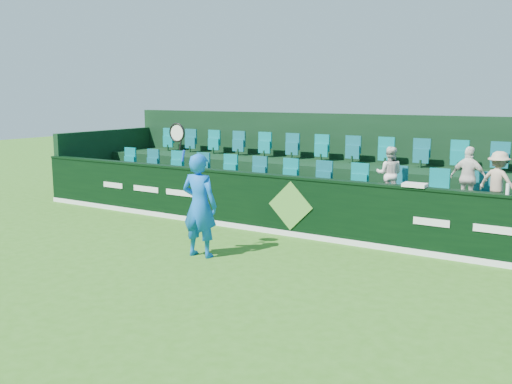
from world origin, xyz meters
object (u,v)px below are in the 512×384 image
Objects in this scene: tennis_player at (199,205)px; drinks_bottle at (508,189)px; towel at (415,185)px; spectator_left at (389,174)px; spectator_right at (498,182)px; spectator_middle at (469,178)px.

drinks_bottle is at bearing 25.11° from tennis_player.
towel is 1.69m from drinks_bottle.
spectator_left is 2.25m from spectator_right.
drinks_bottle is (0.91, -1.12, 0.01)m from spectator_middle.
tennis_player is 5.99m from spectator_right.
spectator_right is 1.75m from towel.
tennis_player is at bearing 40.71° from spectator_left.
tennis_player reaches higher than spectator_left.
tennis_player is 5.72m from drinks_bottle.
spectator_right is at bearing 166.70° from spectator_left.
spectator_middle is at bearing 55.23° from towel.
spectator_right is at bearing 106.99° from drinks_bottle.
towel is at bearing 180.00° from drinks_bottle.
tennis_player reaches higher than spectator_right.
spectator_left is 1.44m from towel.
spectator_right is at bearing 36.28° from tennis_player.
spectator_middle is (1.68, 0.00, 0.04)m from spectator_left.
spectator_middle is at bearing 39.78° from tennis_player.
spectator_middle reaches higher than spectator_left.
spectator_middle is 2.85× the size of towel.
spectator_left is 1.68m from spectator_middle.
towel is at bearing 34.86° from tennis_player.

